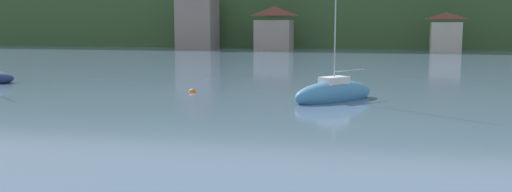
% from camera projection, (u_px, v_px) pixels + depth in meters
% --- Properties ---
extents(wooded_hillside, '(352.00, 65.41, 43.55)m').
position_uv_depth(wooded_hillside, '(309.00, 9.00, 135.43)').
color(wooded_hillside, '#38562D').
rests_on(wooded_hillside, ground_plane).
extents(shore_building_west, '(6.89, 5.91, 11.49)m').
position_uv_depth(shore_building_west, '(197.00, 17.00, 97.68)').
color(shore_building_west, gray).
rests_on(shore_building_west, ground_plane).
extents(shore_building_westcentral, '(6.40, 5.00, 7.44)m').
position_uv_depth(shore_building_westcentral, '(274.00, 29.00, 94.30)').
color(shore_building_westcentral, gray).
rests_on(shore_building_westcentral, ground_plane).
extents(shore_building_central, '(4.87, 3.38, 6.30)m').
position_uv_depth(shore_building_central, '(446.00, 33.00, 87.19)').
color(shore_building_central, '#BCB29E').
rests_on(shore_building_central, ground_plane).
extents(sailboat_far_7, '(5.05, 5.66, 8.80)m').
position_uv_depth(sailboat_far_7, '(334.00, 93.00, 32.40)').
color(sailboat_far_7, teal).
rests_on(sailboat_far_7, ground_plane).
extents(mooring_buoy_mid, '(0.49, 0.49, 0.49)m').
position_uv_depth(mooring_buoy_mid, '(192.00, 92.00, 36.40)').
color(mooring_buoy_mid, orange).
rests_on(mooring_buoy_mid, ground_plane).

